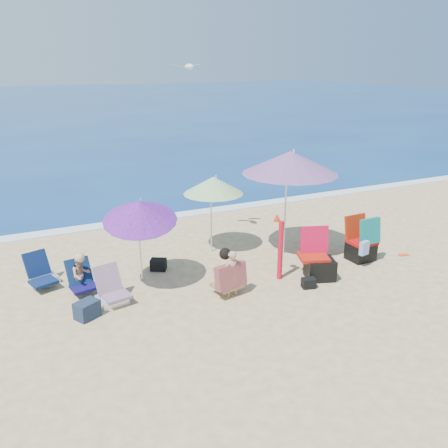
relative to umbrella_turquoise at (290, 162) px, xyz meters
name	(u,v)px	position (x,y,z in m)	size (l,w,h in m)	color
ground	(259,289)	(-1.48, -1.35, -2.17)	(120.00, 120.00, 0.00)	#D8BC84
sea	(42,105)	(-1.48, 43.65, -2.22)	(120.00, 80.00, 0.12)	navy
foam	(174,216)	(-1.48, 3.75, -2.15)	(120.00, 0.50, 0.04)	white
umbrella_turquoise	(290,162)	(0.00, 0.00, 0.00)	(2.80, 2.80, 2.46)	white
umbrella_striped	(213,185)	(-1.48, 0.87, -0.56)	(1.79, 1.79, 1.84)	silver
umbrella_blue	(140,211)	(-3.53, -0.30, -0.56)	(1.80, 1.84, 1.96)	white
furled_umbrella	(280,244)	(-0.87, -1.08, -1.41)	(0.20, 0.27, 1.39)	red
chair_navy	(42,276)	(-5.35, 0.70, -1.99)	(0.66, 0.86, 0.67)	#0C1E46
chair_rainbow	(112,294)	(-4.24, -0.67, -1.99)	(0.64, 0.73, 0.69)	#C75946
camp_chair_left	(318,263)	(-0.10, -1.39, -1.86)	(0.81, 0.80, 1.04)	#B11B0C
camp_chair_right	(362,244)	(1.32, -1.05, -1.79)	(0.66, 0.78, 1.05)	#AE0D0C
person_center	(230,274)	(-2.12, -1.36, -1.71)	(0.68, 0.57, 0.95)	tan
person_left	(81,275)	(-4.69, -0.03, -1.78)	(0.56, 0.64, 0.86)	tan
bag_navy_a	(87,310)	(-4.76, -1.04, -2.01)	(0.49, 0.45, 0.31)	#1C283D
bag_black_a	(158,265)	(-3.01, 0.38, -2.05)	(0.41, 0.37, 0.24)	black
bag_tan	(235,276)	(-1.77, -0.87, -2.04)	(0.33, 0.26, 0.25)	tan
bag_navy_b	(314,241)	(0.81, 0.03, -2.01)	(0.53, 0.47, 0.33)	#171E33
bag_black_b	(309,283)	(-0.56, -1.72, -2.07)	(0.30, 0.24, 0.20)	black
orange_item	(403,255)	(2.41, -1.27, -2.15)	(0.25, 0.15, 0.03)	#F44619
seagull	(189,67)	(-1.82, 1.36, 2.00)	(0.71, 0.54, 0.13)	silver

